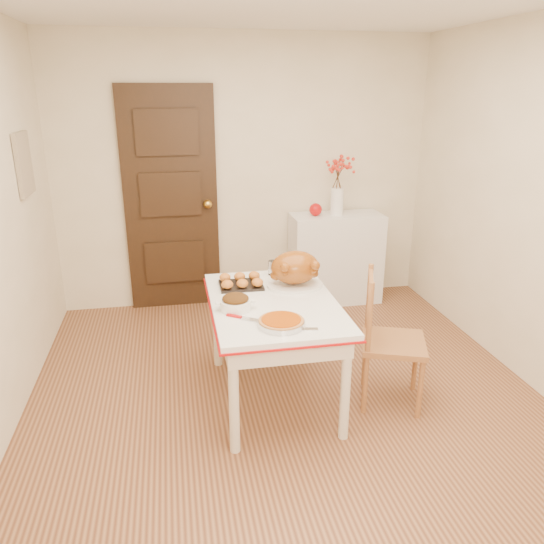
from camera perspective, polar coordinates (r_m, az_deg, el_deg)
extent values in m
cube|color=#5A301C|center=(3.61, 2.11, -14.66)|extent=(3.50, 4.00, 0.00)
cube|color=beige|center=(5.02, -2.94, 10.56)|extent=(3.50, 0.00, 2.50)
cube|color=beige|center=(1.38, 22.62, -16.41)|extent=(3.50, 0.00, 2.50)
cube|color=black|center=(4.98, -10.91, 7.59)|extent=(0.85, 0.06, 2.06)
cube|color=tan|center=(4.27, -25.38, 10.57)|extent=(0.03, 0.35, 0.45)
cube|color=white|center=(5.19, 6.91, 1.49)|extent=(0.87, 0.39, 0.87)
sphere|color=#B50B0C|center=(4.99, 4.76, 6.78)|extent=(0.12, 0.12, 0.12)
cylinder|color=#9E3900|center=(3.04, 1.01, -5.39)|extent=(0.35, 0.35, 0.06)
cylinder|color=white|center=(3.85, 0.04, 0.48)|extent=(0.08, 0.08, 0.11)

